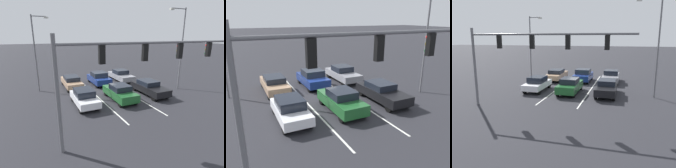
{
  "view_description": "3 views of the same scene",
  "coord_description": "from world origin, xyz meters",
  "views": [
    {
      "loc": [
        7.28,
        18.38,
        5.97
      ],
      "look_at": [
        1.15,
        5.06,
        1.85
      ],
      "focal_mm": 28.0,
      "sensor_mm": 36.0,
      "label": 1
    },
    {
      "loc": [
        6.3,
        16.6,
        6.11
      ],
      "look_at": [
        0.3,
        4.44,
        1.93
      ],
      "focal_mm": 35.0,
      "sensor_mm": 36.0,
      "label": 2
    },
    {
      "loc": [
        -5.07,
        24.57,
        5.31
      ],
      "look_at": [
        0.04,
        6.57,
        1.34
      ],
      "focal_mm": 35.0,
      "sensor_mm": 36.0,
      "label": 3
    }
  ],
  "objects": [
    {
      "name": "car_navy_midlane_second",
      "position": [
        -0.11,
        -1.6,
        0.79
      ],
      "size": [
        1.91,
        4.03,
        1.57
      ],
      "color": "navy",
      "rests_on": "ground_plane"
    },
    {
      "name": "car_black_leftlane_front",
      "position": [
        -3.48,
        4.23,
        0.75
      ],
      "size": [
        1.8,
        4.67,
        1.44
      ],
      "color": "black",
      "rests_on": "ground_plane"
    },
    {
      "name": "car_white_rightlane_front",
      "position": [
        3.49,
        4.35,
        0.76
      ],
      "size": [
        1.72,
        4.08,
        1.47
      ],
      "color": "silver",
      "rests_on": "ground_plane"
    },
    {
      "name": "car_tan_rightlane_second",
      "position": [
        3.32,
        -1.57,
        0.73
      ],
      "size": [
        1.76,
        4.62,
        1.38
      ],
      "color": "tan",
      "rests_on": "ground_plane"
    },
    {
      "name": "street_lamp_left_shoulder",
      "position": [
        -7.49,
        3.98,
        5.0
      ],
      "size": [
        2.11,
        0.24,
        8.71
      ],
      "color": "slate",
      "rests_on": "ground_plane"
    },
    {
      "name": "ground_plane",
      "position": [
        0.0,
        0.0,
        0.0
      ],
      "size": [
        240.0,
        240.0,
        0.0
      ],
      "primitive_type": "plane",
      "color": "#28282D"
    },
    {
      "name": "lane_stripe_left_divider",
      "position": [
        -1.7,
        1.54,
        0.01
      ],
      "size": [
        0.12,
        15.07,
        0.01
      ],
      "primitive_type": "cube",
      "color": "silver",
      "rests_on": "ground_plane"
    },
    {
      "name": "car_gray_leftlane_second",
      "position": [
        -3.44,
        -2.05,
        0.75
      ],
      "size": [
        1.86,
        4.58,
        1.47
      ],
      "color": "gray",
      "rests_on": "ground_plane"
    },
    {
      "name": "lane_stripe_center_divider",
      "position": [
        1.7,
        1.54,
        0.01
      ],
      "size": [
        0.12,
        15.07,
        0.01
      ],
      "primitive_type": "cube",
      "color": "silver",
      "rests_on": "ground_plane"
    },
    {
      "name": "car_darkgreen_midlane_front",
      "position": [
        0.05,
        4.43,
        0.76
      ],
      "size": [
        1.79,
        4.33,
        1.5
      ],
      "color": "#1E5928",
      "rests_on": "ground_plane"
    },
    {
      "name": "traffic_signal_gantry",
      "position": [
        1.94,
        10.05,
        4.59
      ],
      "size": [
        12.21,
        0.37,
        6.05
      ],
      "color": "slate",
      "rests_on": "ground_plane"
    },
    {
      "name": "street_lamp_right_shoulder",
      "position": [
        6.71,
        -1.68,
        4.55
      ],
      "size": [
        1.7,
        0.24,
        7.95
      ],
      "color": "slate",
      "rests_on": "ground_plane"
    }
  ]
}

